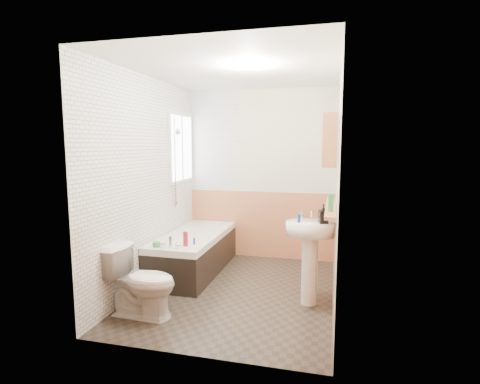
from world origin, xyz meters
name	(u,v)px	position (x,y,z in m)	size (l,w,h in m)	color
floor	(237,291)	(0.00, 0.00, 0.00)	(2.80, 2.80, 0.00)	#29231D
ceiling	(237,71)	(0.00, 0.00, 2.50)	(2.80, 2.80, 0.00)	white
wall_back	(261,175)	(0.00, 1.41, 1.25)	(2.20, 0.02, 2.50)	beige
wall_front	(190,204)	(0.00, -1.41, 1.25)	(2.20, 0.02, 2.50)	beige
wall_left	(147,182)	(-1.11, 0.00, 1.25)	(0.02, 2.80, 2.50)	beige
wall_right	(338,188)	(1.11, 0.00, 1.25)	(0.02, 2.80, 2.50)	beige
wainscot_right	(334,256)	(1.09, 0.00, 0.50)	(0.01, 2.80, 1.00)	#CF8055
wainscot_front	(193,297)	(0.00, -1.39, 0.50)	(2.20, 0.01, 1.00)	#CF8055
wainscot_back	(260,224)	(0.00, 1.39, 0.50)	(2.20, 0.01, 1.00)	#CF8055
tile_cladding_left	(149,182)	(-1.09, 0.00, 1.25)	(0.01, 2.80, 2.50)	white
tile_return_back	(214,141)	(-0.73, 1.39, 1.75)	(0.75, 0.01, 1.50)	white
window	(182,148)	(-1.06, 0.95, 1.65)	(0.03, 0.79, 0.99)	white
bathtub	(194,251)	(-0.73, 0.53, 0.27)	(0.70, 1.70, 0.66)	black
shower_riser	(176,154)	(-1.04, 0.68, 1.57)	(0.11, 0.08, 1.23)	silver
toilet	(142,282)	(-0.76, -0.84, 0.35)	(0.40, 0.72, 0.70)	white
sink	(310,246)	(0.84, -0.15, 0.64)	(0.52, 0.42, 1.01)	white
pine_shelf	(331,207)	(1.04, -0.17, 1.07)	(0.10, 1.29, 0.03)	#CF8055
medicine_cabinet	(330,141)	(1.01, -0.14, 1.74)	(0.15, 0.57, 0.52)	#CF8055
foam_can	(331,203)	(1.04, -0.53, 1.17)	(0.05, 0.05, 0.17)	#388447
green_bottle	(331,198)	(1.04, -0.46, 1.20)	(0.05, 0.05, 0.24)	silver
black_jar	(331,198)	(1.04, 0.25, 1.10)	(0.06, 0.06, 0.04)	#19339E
soap_bottle	(323,219)	(0.97, -0.18, 0.94)	(0.09, 0.20, 0.09)	black
clear_bottle	(299,218)	(0.72, -0.20, 0.94)	(0.03, 0.03, 0.09)	#19339E
blue_gel	(186,239)	(-0.60, -0.09, 0.61)	(0.05, 0.03, 0.17)	maroon
cream_jar	(156,244)	(-0.91, -0.20, 0.55)	(0.09, 0.09, 0.06)	#388447
orange_bottle	(194,241)	(-0.53, 0.01, 0.56)	(0.03, 0.03, 0.08)	#19339E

